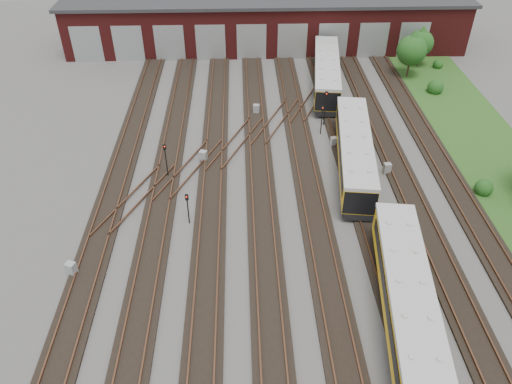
{
  "coord_description": "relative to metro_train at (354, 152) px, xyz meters",
  "views": [
    {
      "loc": [
        -3.54,
        -25.62,
        24.73
      ],
      "look_at": [
        -2.5,
        4.04,
        2.0
      ],
      "focal_mm": 35.0,
      "sensor_mm": 36.0,
      "label": 1
    }
  ],
  "objects": [
    {
      "name": "ground",
      "position": [
        -6.0,
        -9.55,
        -1.85
      ],
      "size": [
        120.0,
        120.0,
        0.0
      ],
      "primitive_type": "plane",
      "color": "#484543",
      "rests_on": "ground"
    },
    {
      "name": "tree_1",
      "position": [
        12.03,
        21.78,
        1.34
      ],
      "size": [
        3.0,
        3.0,
        4.97
      ],
      "color": "#362418",
      "rests_on": "ground"
    },
    {
      "name": "relay_cabinet_4",
      "position": [
        2.87,
        -0.62,
        -1.37
      ],
      "size": [
        0.64,
        0.55,
        0.97
      ],
      "primitive_type": "cube",
      "rotation": [
        0.0,
        0.0,
        0.12
      ],
      "color": "#939598",
      "rests_on": "ground"
    },
    {
      "name": "signal_mast_1",
      "position": [
        -15.79,
        -0.52,
        0.2
      ],
      "size": [
        0.28,
        0.27,
        3.24
      ],
      "rotation": [
        0.0,
        0.0,
        0.38
      ],
      "color": "black",
      "rests_on": "ground"
    },
    {
      "name": "relay_cabinet_3",
      "position": [
        -1.01,
        3.89,
        -1.4
      ],
      "size": [
        0.64,
        0.58,
        0.91
      ],
      "primitive_type": "cube",
      "rotation": [
        0.0,
        0.0,
        0.26
      ],
      "color": "#939598",
      "rests_on": "ground"
    },
    {
      "name": "maintenance_shed",
      "position": [
        -6.01,
        30.42,
        1.35
      ],
      "size": [
        51.0,
        12.5,
        6.35
      ],
      "color": "#561615",
      "rests_on": "ground"
    },
    {
      "name": "track_network",
      "position": [
        -6.17,
        -8.96,
        -1.75
      ],
      "size": [
        30.4,
        70.0,
        0.33
      ],
      "color": "black",
      "rests_on": "ground"
    },
    {
      "name": "signal_mast_2",
      "position": [
        -1.88,
        6.1,
        0.04
      ],
      "size": [
        0.25,
        0.23,
        2.97
      ],
      "rotation": [
        0.0,
        0.0,
        -0.08
      ],
      "color": "black",
      "rests_on": "ground"
    },
    {
      "name": "relay_cabinet_2",
      "position": [
        -12.91,
        1.79,
        -1.34
      ],
      "size": [
        0.76,
        0.7,
        1.03
      ],
      "primitive_type": "cube",
      "rotation": [
        0.0,
        0.0,
        -0.36
      ],
      "color": "#939598",
      "rests_on": "ground"
    },
    {
      "name": "tree_0",
      "position": [
        10.0,
        18.71,
        1.73
      ],
      "size": [
        3.37,
        3.37,
        5.58
      ],
      "color": "#362418",
      "rests_on": "ground"
    },
    {
      "name": "metro_train",
      "position": [
        0.0,
        0.0,
        0.0
      ],
      "size": [
        4.47,
        46.62,
        2.98
      ],
      "rotation": [
        0.0,
        0.0,
        -0.13
      ],
      "color": "black",
      "rests_on": "ground"
    },
    {
      "name": "relay_cabinet_0",
      "position": [
        -21.0,
        -11.56,
        -1.34
      ],
      "size": [
        0.77,
        0.72,
        1.03
      ],
      "primitive_type": "cube",
      "rotation": [
        0.0,
        0.0,
        -0.4
      ],
      "color": "#939598",
      "rests_on": "ground"
    },
    {
      "name": "bush_1",
      "position": [
        11.91,
        14.51,
        -0.99
      ],
      "size": [
        1.72,
        1.72,
        1.72
      ],
      "primitive_type": "sphere",
      "color": "#184714",
      "rests_on": "ground"
    },
    {
      "name": "bush_2",
      "position": [
        14.4,
        21.08,
        -1.26
      ],
      "size": [
        1.2,
        1.2,
        1.2
      ],
      "primitive_type": "sphere",
      "color": "#184714",
      "rests_on": "ground"
    },
    {
      "name": "grass_verge",
      "position": [
        13.0,
        0.45,
        -1.83
      ],
      "size": [
        8.0,
        55.0,
        0.05
      ],
      "primitive_type": "cube",
      "color": "#1D4A18",
      "rests_on": "ground"
    },
    {
      "name": "relay_cabinet_1",
      "position": [
        -7.91,
        10.34,
        -1.35
      ],
      "size": [
        0.69,
        0.6,
        1.01
      ],
      "primitive_type": "cube",
      "rotation": [
        0.0,
        0.0,
        -0.17
      ],
      "color": "#939598",
      "rests_on": "ground"
    },
    {
      "name": "signal_mast_0",
      "position": [
        -13.57,
        -6.57,
        -0.1
      ],
      "size": [
        0.25,
        0.24,
        2.71
      ],
      "rotation": [
        0.0,
        0.0,
        -0.1
      ],
      "color": "black",
      "rests_on": "ground"
    },
    {
      "name": "bush_0",
      "position": [
        10.0,
        -3.66,
        -1.13
      ],
      "size": [
        1.44,
        1.44,
        1.44
      ],
      "primitive_type": "sphere",
      "color": "#184714",
      "rests_on": "ground"
    },
    {
      "name": "signal_mast_3",
      "position": [
        -1.32,
        7.88,
        0.41
      ],
      "size": [
        0.28,
        0.26,
        3.55
      ],
      "rotation": [
        0.0,
        0.0,
        -0.02
      ],
      "color": "black",
      "rests_on": "ground"
    }
  ]
}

